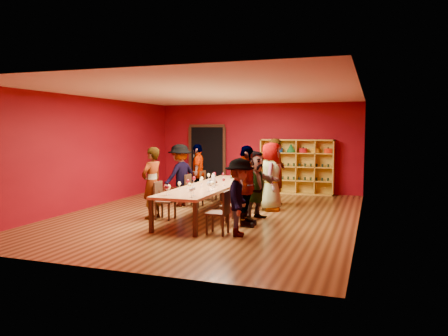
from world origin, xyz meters
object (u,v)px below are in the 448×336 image
(person_left_3, at_px, (180,175))
(chair_person_left_4, at_px, (206,184))
(tasting_table, at_px, (211,187))
(chair_person_right_0, at_px, (221,210))
(shelving_unit, at_px, (297,164))
(person_right_2, at_px, (255,185))
(person_left_1, at_px, (152,183))
(wine_bottle, at_px, (232,174))
(person_right_0, at_px, (240,197))
(person_right_4, at_px, (277,172))
(person_right_3, at_px, (271,177))
(chair_person_right_3, at_px, (258,191))
(spittoon_bowl, at_px, (213,183))
(person_right_1, at_px, (246,186))
(person_left_4, at_px, (198,172))
(chair_person_right_2, at_px, (245,198))
(chair_person_right_4, at_px, (265,187))
(chair_person_left_1, at_px, (162,198))
(chair_person_right_1, at_px, (235,203))
(chair_person_left_3, at_px, (192,189))

(person_left_3, height_order, chair_person_left_4, person_left_3)
(tasting_table, relative_size, chair_person_right_0, 5.06)
(shelving_unit, height_order, person_right_2, shelving_unit)
(person_left_1, distance_m, wine_bottle, 2.68)
(person_right_0, relative_size, person_right_4, 0.83)
(person_right_3, bearing_deg, person_left_1, 121.10)
(chair_person_right_0, bearing_deg, chair_person_left_4, 115.49)
(person_right_0, bearing_deg, chair_person_right_3, -3.05)
(person_left_1, height_order, chair_person_right_3, person_left_1)
(person_left_1, xyz_separation_m, person_right_3, (2.43, 1.97, 0.04))
(chair_person_left_4, xyz_separation_m, spittoon_bowl, (0.98, -2.06, 0.32))
(person_right_2, height_order, chair_person_right_3, person_right_2)
(tasting_table, height_order, wine_bottle, wine_bottle)
(person_right_2, height_order, person_right_4, person_right_4)
(person_right_3, distance_m, spittoon_bowl, 1.68)
(tasting_table, bearing_deg, person_right_1, -38.27)
(person_right_3, distance_m, person_right_4, 0.81)
(person_left_4, bearing_deg, chair_person_right_2, 30.14)
(person_right_1, distance_m, chair_person_right_4, 2.89)
(person_right_3, bearing_deg, chair_person_right_4, 15.16)
(shelving_unit, relative_size, chair_person_left_4, 2.70)
(person_right_3, distance_m, chair_person_right_4, 0.96)
(chair_person_left_4, height_order, wine_bottle, wine_bottle)
(chair_person_right_4, xyz_separation_m, person_right_4, (0.33, 0.00, 0.44))
(chair_person_left_1, relative_size, spittoon_bowl, 3.38)
(chair_person_right_1, height_order, spittoon_bowl, chair_person_right_1)
(person_right_0, bearing_deg, chair_person_right_4, -4.65)
(shelving_unit, relative_size, chair_person_right_4, 2.70)
(chair_person_right_0, relative_size, person_right_3, 0.50)
(chair_person_left_4, distance_m, wine_bottle, 1.13)
(chair_person_left_1, xyz_separation_m, chair_person_right_1, (1.82, -0.08, 0.00))
(chair_person_right_3, height_order, person_right_4, person_right_4)
(chair_person_right_1, relative_size, wine_bottle, 2.71)
(shelving_unit, bearing_deg, chair_person_right_3, -98.66)
(person_left_4, bearing_deg, person_right_2, 33.33)
(chair_person_right_1, bearing_deg, tasting_table, 134.49)
(shelving_unit, xyz_separation_m, person_right_1, (-0.22, -5.24, -0.10))
(person_right_1, bearing_deg, chair_person_right_3, 2.51)
(person_left_1, distance_m, chair_person_left_3, 1.82)
(chair_person_left_3, distance_m, person_left_3, 0.50)
(shelving_unit, xyz_separation_m, chair_person_left_3, (-2.31, -3.40, -0.49))
(chair_person_left_1, relative_size, person_right_4, 0.48)
(chair_person_left_1, xyz_separation_m, chair_person_right_2, (1.82, 0.72, 0.00))
(person_left_3, relative_size, chair_person_right_3, 1.93)
(chair_person_left_1, bearing_deg, chair_person_right_1, -2.40)
(person_left_4, bearing_deg, person_right_1, 24.49)
(person_left_4, relative_size, chair_person_right_2, 1.89)
(chair_person_left_3, height_order, chair_person_right_0, same)
(chair_person_left_1, distance_m, person_right_3, 2.96)
(chair_person_left_1, distance_m, person_right_4, 3.54)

